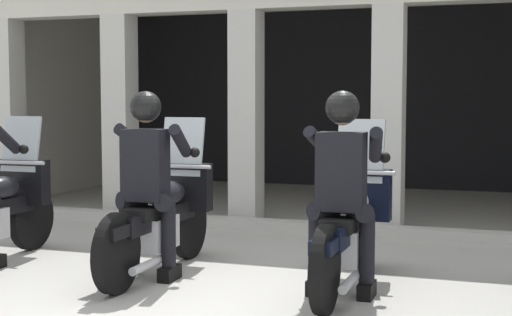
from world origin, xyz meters
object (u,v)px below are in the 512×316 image
object	(u,v)px
motorcycle_center_left	(163,215)
police_officer_center_right	(342,175)
motorcycle_center_right	(349,226)
police_officer_center_left	(147,168)

from	to	relation	value
motorcycle_center_left	police_officer_center_right	size ratio (longest dim) A/B	1.29
motorcycle_center_left	motorcycle_center_right	world-z (taller)	same
police_officer_center_left	police_officer_center_right	size ratio (longest dim) A/B	1.00
police_officer_center_right	motorcycle_center_left	bearing A→B (deg)	166.99
motorcycle_center_left	police_officer_center_left	world-z (taller)	police_officer_center_left
police_officer_center_left	motorcycle_center_right	xyz separation A→B (m)	(1.67, 0.26, -0.44)
police_officer_center_left	motorcycle_center_right	size ratio (longest dim) A/B	0.78
motorcycle_center_right	police_officer_center_right	size ratio (longest dim) A/B	1.29
police_officer_center_left	motorcycle_center_left	bearing A→B (deg)	94.18
police_officer_center_left	police_officer_center_right	world-z (taller)	same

